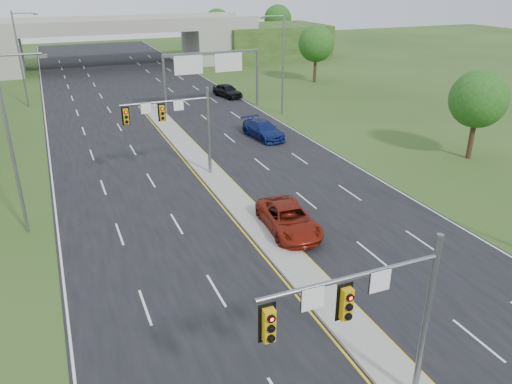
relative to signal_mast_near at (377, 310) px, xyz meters
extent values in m
cube|color=black|center=(2.26, 35.07, -4.72)|extent=(24.00, 160.00, 0.02)
cube|color=gray|center=(2.26, 23.07, -4.63)|extent=(2.00, 54.00, 0.16)
cube|color=gold|center=(1.11, 23.07, -4.70)|extent=(0.12, 54.00, 0.01)
cube|color=gold|center=(3.41, 23.07, -4.70)|extent=(0.12, 54.00, 0.01)
cube|color=silver|center=(-9.54, 35.07, -4.70)|extent=(0.12, 160.00, 0.01)
cube|color=silver|center=(14.06, 35.07, -4.70)|extent=(0.12, 160.00, 0.01)
cylinder|color=slate|center=(2.26, 0.07, -1.23)|extent=(0.24, 0.24, 7.00)
cylinder|color=slate|center=(-0.99, 0.07, 1.47)|extent=(6.50, 0.16, 0.16)
cube|color=#D79C0D|center=(-1.31, -0.18, 0.72)|extent=(0.35, 0.25, 1.10)
cube|color=#D79C0D|center=(-3.91, -0.18, 0.72)|extent=(0.35, 0.25, 1.10)
cube|color=black|center=(-1.31, -0.04, 0.72)|extent=(0.55, 0.04, 1.30)
cube|color=black|center=(-3.91, -0.04, 0.72)|extent=(0.55, 0.04, 1.30)
sphere|color=#FF0C05|center=(-1.31, -0.31, 1.07)|extent=(0.20, 0.20, 0.20)
sphere|color=#FF0C05|center=(-3.91, -0.31, 1.07)|extent=(0.20, 0.20, 0.20)
cube|color=white|center=(-2.42, -0.03, 1.12)|extent=(0.75, 0.04, 0.75)
cube|color=white|center=(-0.01, -0.03, 1.12)|extent=(0.75, 0.04, 0.75)
cylinder|color=slate|center=(2.26, 25.07, -1.23)|extent=(0.24, 0.24, 7.00)
cylinder|color=slate|center=(-0.99, 25.07, 1.47)|extent=(6.50, 0.16, 0.16)
cube|color=#D79C0D|center=(-1.31, 24.82, 0.72)|extent=(0.35, 0.25, 1.10)
cube|color=#D79C0D|center=(-3.91, 24.82, 0.72)|extent=(0.35, 0.25, 1.10)
cube|color=black|center=(-1.31, 24.96, 0.72)|extent=(0.55, 0.04, 1.30)
cube|color=black|center=(-3.91, 24.96, 0.72)|extent=(0.55, 0.04, 1.30)
sphere|color=#FF0C05|center=(-1.31, 24.69, 1.07)|extent=(0.20, 0.20, 0.20)
sphere|color=#FF0C05|center=(-3.91, 24.69, 1.07)|extent=(0.20, 0.20, 0.20)
cube|color=white|center=(-2.42, 24.97, 1.12)|extent=(0.75, 0.04, 0.75)
cube|color=white|center=(-0.01, 24.97, 1.12)|extent=(0.75, 0.04, 0.75)
cylinder|color=slate|center=(3.46, 45.07, -1.43)|extent=(0.28, 0.28, 6.60)
cylinder|color=slate|center=(14.76, 45.07, -1.43)|extent=(0.28, 0.28, 6.60)
cube|color=slate|center=(9.11, 45.07, 1.77)|extent=(11.50, 0.35, 0.35)
cube|color=#0D5C19|center=(6.26, 44.87, 0.67)|extent=(3.20, 0.08, 2.00)
cube|color=#0D5C19|center=(11.06, 44.87, 0.67)|extent=(3.20, 0.08, 2.00)
cube|color=silver|center=(6.26, 44.82, 0.67)|extent=(3.30, 0.03, 2.10)
cube|color=silver|center=(11.06, 44.82, 0.67)|extent=(3.30, 0.03, 2.10)
cube|color=gray|center=(-14.74, 80.07, -1.73)|extent=(6.00, 12.00, 6.00)
cube|color=gray|center=(19.26, 80.07, -1.73)|extent=(6.00, 12.00, 6.00)
cube|color=#294318|center=(32.26, 80.07, -1.73)|extent=(20.00, 14.00, 6.00)
cube|color=gray|center=(2.26, 80.07, 1.87)|extent=(50.00, 12.00, 1.20)
cube|color=gray|center=(2.26, 74.27, 2.92)|extent=(50.00, 0.40, 0.90)
cube|color=gray|center=(2.26, 85.87, 2.92)|extent=(50.00, 0.40, 0.90)
cylinder|color=slate|center=(-11.24, 20.07, 0.77)|extent=(0.20, 0.20, 11.00)
cylinder|color=slate|center=(-9.99, 20.07, 5.97)|extent=(2.50, 0.12, 0.12)
cube|color=slate|center=(-8.74, 20.07, 5.82)|extent=(0.50, 0.25, 0.18)
cylinder|color=slate|center=(-11.24, 55.07, 0.77)|extent=(0.20, 0.20, 11.00)
cylinder|color=slate|center=(-9.99, 55.07, 5.97)|extent=(2.50, 0.12, 0.12)
cube|color=slate|center=(-8.74, 55.07, 5.82)|extent=(0.50, 0.25, 0.18)
cylinder|color=slate|center=(15.76, 40.07, 0.77)|extent=(0.20, 0.20, 11.00)
cylinder|color=slate|center=(14.51, 40.07, 5.97)|extent=(2.50, 0.12, 0.12)
cube|color=slate|center=(13.26, 40.07, 5.82)|extent=(0.50, 0.25, 0.18)
cylinder|color=#382316|center=(24.26, 20.07, -2.73)|extent=(0.44, 0.44, 4.00)
sphere|color=#1C4813|center=(24.26, 20.07, 0.47)|extent=(4.80, 4.80, 4.80)
cylinder|color=#382316|center=(28.26, 55.07, -2.60)|extent=(0.44, 0.44, 4.25)
sphere|color=#1C4813|center=(28.26, 55.07, 0.80)|extent=(5.20, 5.20, 5.20)
cylinder|color=#382316|center=(26.26, 94.07, -2.60)|extent=(0.44, 0.44, 4.25)
sphere|color=#1C4813|center=(26.26, 94.07, 0.80)|extent=(5.60, 5.60, 5.60)
cylinder|color=#382316|center=(40.26, 94.07, -2.48)|extent=(0.44, 0.44, 4.50)
sphere|color=#1C4813|center=(40.26, 94.07, 1.12)|extent=(6.00, 6.00, 6.00)
imported|color=maroon|center=(3.76, 13.92, -3.88)|extent=(3.24, 6.16, 1.65)
imported|color=navy|center=(10.06, 32.39, -3.89)|extent=(2.99, 5.89, 1.64)
imported|color=black|center=(12.83, 50.54, -3.87)|extent=(3.08, 5.23, 1.67)
camera|label=1|loc=(-8.73, -10.74, 9.98)|focal=35.00mm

